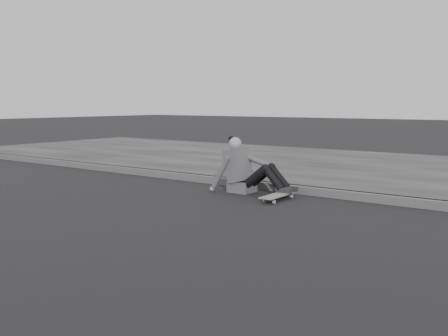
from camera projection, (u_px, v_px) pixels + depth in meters
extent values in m
plane|color=black|center=(306.00, 247.00, 4.85)|extent=(80.00, 80.00, 0.00)
cube|color=#4E4E4E|center=(390.00, 200.00, 6.92)|extent=(24.00, 0.16, 0.12)
cube|color=#373737|center=(440.00, 175.00, 9.35)|extent=(24.00, 6.00, 0.12)
cylinder|color=#979792|center=(265.00, 201.00, 7.02)|extent=(0.03, 0.05, 0.05)
cylinder|color=#979792|center=(274.00, 202.00, 6.93)|extent=(0.03, 0.05, 0.05)
cylinder|color=#979792|center=(283.00, 195.00, 7.44)|extent=(0.03, 0.05, 0.05)
cylinder|color=#979792|center=(292.00, 196.00, 7.35)|extent=(0.03, 0.05, 0.05)
cube|color=#323235|center=(269.00, 199.00, 6.97)|extent=(0.16, 0.04, 0.03)
cube|color=#323235|center=(287.00, 194.00, 7.39)|extent=(0.16, 0.04, 0.03)
cube|color=slate|center=(278.00, 195.00, 7.18)|extent=(0.20, 0.78, 0.02)
cube|color=#4C4C4F|center=(242.00, 186.00, 7.84)|extent=(0.36, 0.34, 0.18)
cube|color=#4C4C4F|center=(238.00, 165.00, 7.84)|extent=(0.37, 0.40, 0.57)
cube|color=#4C4C4F|center=(232.00, 157.00, 7.90)|extent=(0.14, 0.30, 0.20)
cylinder|color=gray|center=(236.00, 149.00, 7.84)|extent=(0.09, 0.09, 0.08)
sphere|color=gray|center=(235.00, 144.00, 7.83)|extent=(0.20, 0.20, 0.20)
sphere|color=black|center=(231.00, 139.00, 7.89)|extent=(0.09, 0.09, 0.09)
cylinder|color=black|center=(256.00, 177.00, 7.56)|extent=(0.43, 0.13, 0.39)
cylinder|color=black|center=(262.00, 175.00, 7.71)|extent=(0.43, 0.13, 0.39)
cylinder|color=black|center=(273.00, 179.00, 7.39)|extent=(0.35, 0.11, 0.36)
cylinder|color=black|center=(279.00, 177.00, 7.53)|extent=(0.35, 0.11, 0.36)
sphere|color=black|center=(265.00, 169.00, 7.45)|extent=(0.13, 0.13, 0.13)
sphere|color=black|center=(271.00, 167.00, 7.59)|extent=(0.13, 0.13, 0.13)
cube|color=#262626|center=(284.00, 190.00, 7.30)|extent=(0.24, 0.08, 0.07)
cube|color=#262626|center=(290.00, 189.00, 7.45)|extent=(0.24, 0.08, 0.07)
cylinder|color=#4C4C4F|center=(220.00, 174.00, 7.80)|extent=(0.38, 0.08, 0.58)
sphere|color=gray|center=(212.00, 189.00, 7.91)|extent=(0.08, 0.08, 0.08)
cylinder|color=#4C4C4F|center=(257.00, 161.00, 7.82)|extent=(0.48, 0.08, 0.21)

